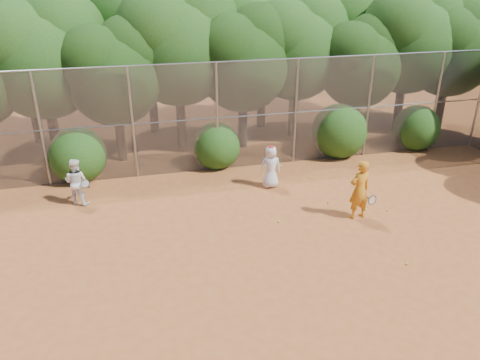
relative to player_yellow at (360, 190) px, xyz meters
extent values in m
plane|color=#984E22|center=(-2.39, -1.32, -0.94)|extent=(80.00, 80.00, 0.00)
cylinder|color=gray|center=(-9.39, 4.68, 1.06)|extent=(0.09, 0.09, 4.00)
cylinder|color=gray|center=(-6.39, 4.68, 1.06)|extent=(0.09, 0.09, 4.00)
cylinder|color=gray|center=(-3.39, 4.68, 1.06)|extent=(0.09, 0.09, 4.00)
cylinder|color=gray|center=(-0.39, 4.68, 1.06)|extent=(0.09, 0.09, 4.00)
cylinder|color=gray|center=(2.61, 4.68, 1.06)|extent=(0.09, 0.09, 4.00)
cylinder|color=gray|center=(5.61, 4.68, 1.06)|extent=(0.09, 0.09, 4.00)
cylinder|color=gray|center=(-2.39, 4.68, 3.06)|extent=(20.00, 0.05, 0.05)
cylinder|color=gray|center=(-2.39, 4.68, 1.06)|extent=(20.00, 0.04, 0.04)
cube|color=slate|center=(-2.39, 4.68, 1.06)|extent=(20.00, 0.02, 4.00)
cylinder|color=gray|center=(7.61, 4.68, 1.06)|extent=(0.09, 0.09, 4.00)
cylinder|color=black|center=(-9.39, 7.18, 0.32)|extent=(0.38, 0.38, 2.52)
sphere|color=#1A4110|center=(-9.39, 7.18, 2.79)|extent=(4.03, 4.03, 4.03)
sphere|color=#1A4110|center=(-8.58, 7.59, 3.80)|extent=(3.23, 3.23, 3.23)
sphere|color=#1A4110|center=(-10.09, 6.88, 3.60)|extent=(3.02, 3.02, 3.02)
cylinder|color=black|center=(-6.89, 6.48, 0.15)|extent=(0.36, 0.36, 2.17)
sphere|color=black|center=(-6.89, 6.48, 2.27)|extent=(3.47, 3.47, 3.47)
sphere|color=black|center=(-6.19, 6.83, 3.14)|extent=(2.78, 2.78, 2.78)
sphere|color=black|center=(-7.49, 6.22, 2.97)|extent=(2.60, 2.60, 2.60)
cylinder|color=black|center=(-4.39, 7.48, 0.39)|extent=(0.39, 0.39, 2.66)
sphere|color=#1A4110|center=(-4.39, 7.48, 3.00)|extent=(4.26, 4.26, 4.26)
sphere|color=#1A4110|center=(-3.54, 7.91, 4.06)|extent=(3.40, 3.40, 3.40)
sphere|color=#1A4110|center=(-5.13, 7.16, 3.85)|extent=(3.19, 3.19, 3.19)
cylinder|color=black|center=(-1.89, 6.88, 0.20)|extent=(0.37, 0.37, 2.27)
sphere|color=black|center=(-1.89, 6.88, 2.43)|extent=(3.64, 3.64, 3.64)
sphere|color=black|center=(-1.16, 7.25, 3.34)|extent=(2.91, 2.91, 2.91)
sphere|color=black|center=(-2.52, 6.61, 3.16)|extent=(2.73, 2.73, 2.73)
cylinder|color=black|center=(0.61, 7.68, 0.29)|extent=(0.38, 0.38, 2.45)
sphere|color=#1A4110|center=(0.61, 7.68, 2.69)|extent=(3.92, 3.92, 3.92)
sphere|color=#1A4110|center=(1.40, 8.07, 3.67)|extent=(3.14, 3.14, 3.14)
sphere|color=#1A4110|center=(-0.07, 7.39, 3.47)|extent=(2.94, 2.94, 2.94)
cylinder|color=black|center=(3.11, 6.68, 0.11)|extent=(0.36, 0.36, 2.10)
sphere|color=black|center=(3.11, 6.68, 2.17)|extent=(3.36, 3.36, 3.36)
sphere|color=black|center=(3.78, 7.02, 3.01)|extent=(2.69, 2.69, 2.69)
sphere|color=black|center=(2.52, 6.43, 2.84)|extent=(2.52, 2.52, 2.52)
cylinder|color=black|center=(5.61, 7.28, 0.36)|extent=(0.39, 0.39, 2.59)
sphere|color=#1A4110|center=(5.61, 7.28, 2.90)|extent=(4.14, 4.14, 4.14)
sphere|color=#1A4110|center=(6.44, 7.70, 3.93)|extent=(3.32, 3.32, 3.32)
sphere|color=#1A4110|center=(4.89, 6.97, 3.73)|extent=(3.11, 3.11, 3.11)
cylinder|color=black|center=(7.61, 6.98, 0.22)|extent=(0.37, 0.37, 2.31)
sphere|color=black|center=(7.61, 6.98, 2.48)|extent=(3.70, 3.70, 3.70)
sphere|color=black|center=(8.35, 7.35, 3.41)|extent=(2.96, 2.96, 2.96)
sphere|color=black|center=(6.97, 6.71, 3.22)|extent=(2.77, 2.77, 2.77)
cylinder|color=black|center=(-10.39, 9.48, 0.38)|extent=(0.39, 0.39, 2.62)
sphere|color=#1A4110|center=(-10.39, 9.48, 2.95)|extent=(4.20, 4.20, 4.20)
sphere|color=#1A4110|center=(-9.55, 9.90, 4.00)|extent=(3.36, 3.36, 3.36)
cylinder|color=black|center=(-5.39, 9.68, 0.46)|extent=(0.40, 0.40, 2.80)
sphere|color=#1A4110|center=(-5.39, 9.68, 3.21)|extent=(4.48, 4.48, 4.48)
sphere|color=#1A4110|center=(-4.49, 10.13, 4.33)|extent=(3.58, 3.58, 3.58)
sphere|color=#1A4110|center=(-6.17, 9.35, 4.10)|extent=(3.36, 3.36, 3.36)
cylinder|color=black|center=(-0.39, 9.28, 0.32)|extent=(0.38, 0.38, 2.52)
sphere|color=#1A4110|center=(-0.39, 9.28, 2.79)|extent=(4.03, 4.03, 4.03)
sphere|color=#1A4110|center=(0.42, 9.69, 3.80)|extent=(3.23, 3.23, 3.23)
sphere|color=#1A4110|center=(-1.09, 8.98, 3.60)|extent=(3.02, 3.02, 3.02)
cylinder|color=black|center=(4.11, 9.88, 0.43)|extent=(0.40, 0.40, 2.73)
sphere|color=#1A4110|center=(4.11, 9.88, 3.10)|extent=(4.37, 4.37, 4.37)
sphere|color=#1A4110|center=(4.99, 10.32, 4.20)|extent=(3.49, 3.49, 3.49)
sphere|color=#1A4110|center=(3.35, 9.56, 3.98)|extent=(3.28, 3.28, 3.28)
sphere|color=#1A4110|center=(-8.39, 4.98, 0.06)|extent=(2.00, 2.00, 2.00)
sphere|color=#1A4110|center=(-3.39, 4.98, -0.04)|extent=(1.80, 1.80, 1.80)
sphere|color=#1A4110|center=(1.61, 4.98, 0.16)|extent=(2.20, 2.20, 2.20)
sphere|color=#1A4110|center=(5.11, 4.98, 0.01)|extent=(1.90, 1.90, 1.90)
imported|color=orange|center=(0.00, 0.00, 0.00)|extent=(0.74, 0.54, 1.88)
torus|color=black|center=(0.35, -0.20, -0.29)|extent=(0.31, 0.10, 0.30)
cylinder|color=black|center=(0.30, 0.02, -0.30)|extent=(0.09, 0.28, 0.05)
imported|color=silver|center=(-1.93, 2.71, -0.18)|extent=(0.74, 0.48, 1.51)
ellipsoid|color=#B11D19|center=(-1.93, 2.71, 0.53)|extent=(0.22, 0.22, 0.13)
sphere|color=#AFD627|center=(-1.63, 2.51, -0.09)|extent=(0.07, 0.07, 0.07)
imported|color=white|center=(-8.32, 2.99, -0.17)|extent=(0.93, 0.84, 1.54)
torus|color=black|center=(-8.02, 2.69, -0.14)|extent=(0.36, 0.32, 0.23)
cylinder|color=black|center=(-7.98, 2.83, -0.29)|extent=(0.10, 0.22, 0.22)
sphere|color=#AFD627|center=(-0.48, 1.04, -0.90)|extent=(0.07, 0.07, 0.07)
sphere|color=#AFD627|center=(0.50, 0.33, -0.90)|extent=(0.07, 0.07, 0.07)
sphere|color=#AFD627|center=(0.13, -2.60, -0.90)|extent=(0.07, 0.07, 0.07)
sphere|color=#AFD627|center=(1.13, 0.13, -0.90)|extent=(0.07, 0.07, 0.07)
sphere|color=#AFD627|center=(-2.41, 0.25, -0.90)|extent=(0.07, 0.07, 0.07)
sphere|color=#AFD627|center=(-0.27, 3.07, -0.90)|extent=(0.07, 0.07, 0.07)
camera|label=1|loc=(-6.43, -11.33, 6.12)|focal=35.00mm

